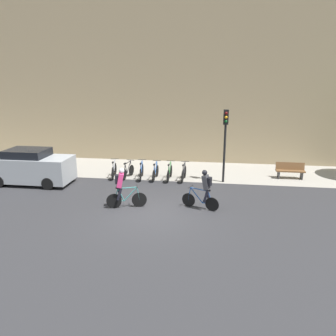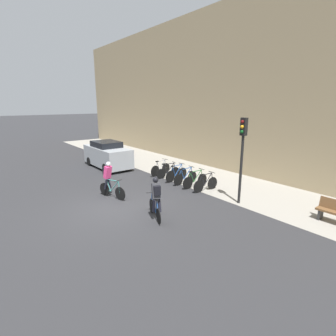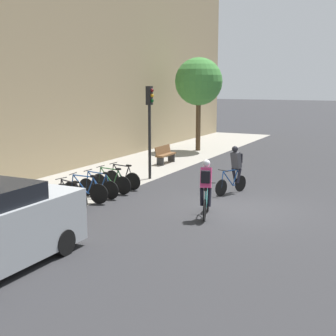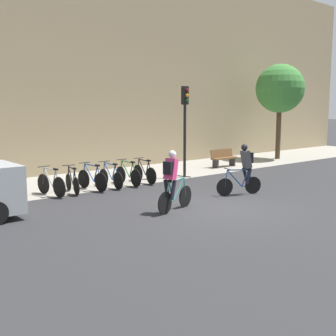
# 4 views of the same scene
# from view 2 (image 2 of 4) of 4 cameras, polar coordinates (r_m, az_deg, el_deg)

# --- Properties ---
(ground) EXTENTS (200.00, 200.00, 0.00)m
(ground) POSITION_cam_2_polar(r_m,az_deg,el_deg) (11.80, -11.68, -8.54)
(ground) COLOR #2B2B2D
(kerb_strip) EXTENTS (44.00, 4.50, 0.01)m
(kerb_strip) POSITION_cam_2_polar(r_m,az_deg,el_deg) (15.77, 10.78, -2.69)
(kerb_strip) COLOR gray
(kerb_strip) RESTS_ON ground
(building_facade) EXTENTS (44.00, 0.60, 10.58)m
(building_facade) POSITION_cam_2_polar(r_m,az_deg,el_deg) (17.16, 17.48, 16.14)
(building_facade) COLOR #9E8966
(building_facade) RESTS_ON ground
(cyclist_pink) EXTENTS (1.67, 0.63, 1.76)m
(cyclist_pink) POSITION_cam_2_polar(r_m,az_deg,el_deg) (12.87, -12.74, -2.22)
(cyclist_pink) COLOR black
(cyclist_pink) RESTS_ON ground
(cyclist_grey) EXTENTS (1.59, 0.70, 1.74)m
(cyclist_grey) POSITION_cam_2_polar(r_m,az_deg,el_deg) (10.13, -2.66, -6.34)
(cyclist_grey) COLOR black
(cyclist_grey) RESTS_ON ground
(parked_bike_0) EXTENTS (0.46, 1.64, 0.98)m
(parked_bike_0) POSITION_cam_2_polar(r_m,az_deg,el_deg) (16.57, -1.64, -0.17)
(parked_bike_0) COLOR black
(parked_bike_0) RESTS_ON ground
(parked_bike_1) EXTENTS (0.47, 1.56, 0.94)m
(parked_bike_1) POSITION_cam_2_polar(r_m,az_deg,el_deg) (15.97, 0.03, -0.81)
(parked_bike_1) COLOR black
(parked_bike_1) RESTS_ON ground
(parked_bike_2) EXTENTS (0.46, 1.73, 0.98)m
(parked_bike_2) POSITION_cam_2_polar(r_m,az_deg,el_deg) (15.38, 1.85, -1.31)
(parked_bike_2) COLOR black
(parked_bike_2) RESTS_ON ground
(parked_bike_3) EXTENTS (0.46, 1.69, 0.96)m
(parked_bike_3) POSITION_cam_2_polar(r_m,az_deg,el_deg) (14.81, 3.81, -1.99)
(parked_bike_3) COLOR black
(parked_bike_3) RESTS_ON ground
(parked_bike_4) EXTENTS (0.46, 1.73, 0.97)m
(parked_bike_4) POSITION_cam_2_polar(r_m,az_deg,el_deg) (14.26, 5.92, -2.64)
(parked_bike_4) COLOR black
(parked_bike_4) RESTS_ON ground
(parked_bike_5) EXTENTS (0.46, 1.63, 0.97)m
(parked_bike_5) POSITION_cam_2_polar(r_m,az_deg,el_deg) (13.73, 8.20, -3.37)
(parked_bike_5) COLOR black
(parked_bike_5) RESTS_ON ground
(traffic_light_pole) EXTENTS (0.26, 0.30, 3.86)m
(traffic_light_pole) POSITION_cam_2_polar(r_m,az_deg,el_deg) (11.87, 15.89, 4.72)
(traffic_light_pole) COLOR black
(traffic_light_pole) RESTS_ON ground
(parked_car) EXTENTS (4.30, 1.84, 1.85)m
(parked_car) POSITION_cam_2_polar(r_m,az_deg,el_deg) (18.98, -13.04, 2.80)
(parked_car) COLOR #9EA3A8
(parked_car) RESTS_ON ground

